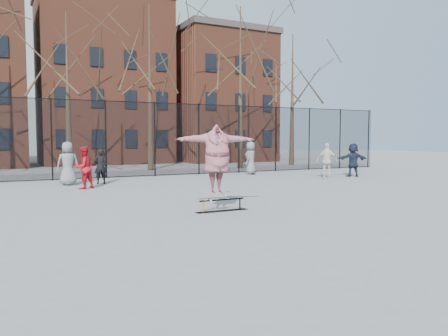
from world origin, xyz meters
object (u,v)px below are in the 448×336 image
bystander_red (84,168)px  bystander_extra (251,158)px  skate_rail (222,206)px  bystander_white (327,161)px  skater (217,162)px  bystander_grey (68,163)px  bystander_black (101,166)px  skateboard (217,198)px  bystander_navy (353,160)px

bystander_red → bystander_extra: bystander_extra is taller
skate_rail → bystander_white: bystander_white is taller
skater → bystander_grey: size_ratio=1.23×
skate_rail → bystander_black: bearing=99.9°
bystander_white → bystander_extra: size_ratio=0.98×
bystander_extra → skater: bearing=15.6°
bystander_black → bystander_white: size_ratio=0.87×
skateboard → bystander_navy: bystander_navy is taller
skate_rail → bystander_navy: 13.03m
skateboard → bystander_white: bystander_white is taller
bystander_black → bystander_navy: size_ratio=0.88×
bystander_navy → bystander_extra: (-4.21, 3.63, 0.03)m
skateboard → bystander_grey: 9.54m
skater → bystander_grey: (-2.80, 9.10, -0.44)m
bystander_red → bystander_white: 11.87m
skate_rail → skater: (-0.16, 0.00, 1.26)m
skate_rail → bystander_extra: (7.00, 10.23, 0.80)m
bystander_red → bystander_navy: size_ratio=0.97×
skateboard → bystander_extra: size_ratio=0.40×
skate_rail → bystander_navy: bearing=30.5°
bystander_grey → skateboard: bearing=113.1°
bystander_black → bystander_extra: 8.66m
skater → bystander_navy: 13.15m
bystander_grey → bystander_navy: 14.39m
bystander_red → bystander_navy: bystander_navy is taller
bystander_black → bystander_navy: (12.78, -2.42, 0.10)m
bystander_grey → bystander_red: (0.39, -1.69, -0.09)m
skateboard → bystander_extra: 12.49m
skater → bystander_red: bearing=116.7°
bystander_grey → skater: bearing=113.1°
bystander_grey → bystander_navy: (14.17, -2.51, -0.06)m
bystander_black → bystander_extra: bearing=-173.8°
bystander_grey → bystander_white: 12.51m
bystander_navy → bystander_extra: 5.56m
skater → bystander_grey: bearing=115.8°
skater → bystander_extra: skater is taller
bystander_white → bystander_grey: bearing=18.2°
skateboard → skater: bearing=180.0°
bystander_grey → bystander_white: bystander_grey is taller
skater → bystander_white: 11.37m
skateboard → bystander_red: 7.81m
skater → bystander_black: 9.15m
skateboard → bystander_black: 9.14m
skater → bystander_black: bearing=107.6°
skateboard → bystander_red: bystander_red is taller
skate_rail → bystander_red: size_ratio=0.91×
skate_rail → bystander_red: bystander_red is taller
skateboard → bystander_black: (-1.42, 9.02, 0.40)m
bystander_black → bystander_red: bearing=56.2°
bystander_extra → bystander_navy: bearing=99.8°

